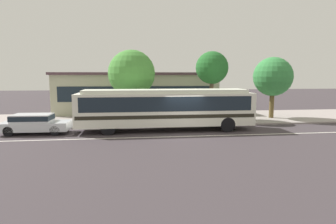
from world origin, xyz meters
name	(u,v)px	position (x,y,z in m)	size (l,w,h in m)	color
ground_plane	(185,134)	(0.00, 0.00, 0.00)	(120.00, 120.00, 0.00)	#3C3539
sidewalk_slab	(171,118)	(0.00, 6.68, 0.06)	(60.00, 8.00, 0.12)	#9D918E
lane_stripe_center	(187,136)	(0.00, -0.80, 0.00)	(56.00, 0.16, 0.01)	silver
transit_bus	(166,107)	(-1.09, 1.33, 1.66)	(11.99, 2.48, 2.84)	silver
sedan_behind_bus	(35,123)	(-9.74, 1.30, 0.72)	(4.33, 1.92, 1.29)	silver
pedestrian_waiting_near_sign	(177,110)	(0.09, 4.09, 1.08)	(0.48, 0.48, 1.64)	#323C2D
bus_stop_sign	(222,103)	(3.60, 3.46, 1.62)	(0.13, 0.44, 2.33)	gray
street_tree_near_stop	(132,74)	(-3.38, 5.14, 3.94)	(3.74, 3.74, 5.71)	brown
street_tree_mid_block	(212,68)	(3.33, 5.57, 4.40)	(2.73, 2.73, 5.69)	brown
street_tree_far_end	(273,77)	(8.73, 5.50, 3.68)	(3.36, 3.36, 5.26)	brown
station_building	(137,92)	(-2.84, 13.03, 2.05)	(16.01, 9.21, 4.09)	#A7A78A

